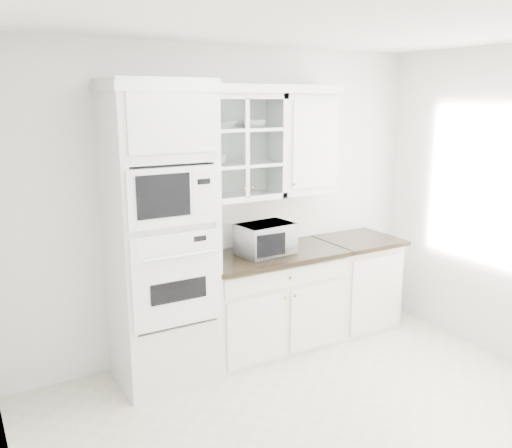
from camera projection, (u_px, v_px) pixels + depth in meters
ground at (346, 438)px, 3.68m from camera, size 4.00×3.50×0.01m
room_shell at (315, 171)px, 3.64m from camera, size 4.00×3.50×2.70m
oven_column at (161, 237)px, 4.23m from camera, size 0.76×0.68×2.40m
base_cabinet_run at (270, 300)px, 4.93m from camera, size 1.32×0.67×0.92m
extra_base_cabinet at (355, 282)px, 5.42m from camera, size 0.72×0.67×0.92m
upper_cabinet_glass at (238, 147)px, 4.61m from camera, size 0.80×0.33×0.90m
upper_cabinet_solid at (303, 144)px, 4.94m from camera, size 0.55×0.33×0.90m
crown_molding at (227, 88)px, 4.43m from camera, size 2.14×0.38×0.07m
countertop_microwave at (265, 238)px, 4.75m from camera, size 0.51×0.44×0.27m
bowl_a at (221, 125)px, 4.49m from camera, size 0.30×0.30×0.06m
bowl_b at (254, 124)px, 4.65m from camera, size 0.22×0.22×0.07m
cup_a at (219, 159)px, 4.56m from camera, size 0.13×0.13×0.09m
cup_b at (245, 158)px, 4.66m from camera, size 0.11×0.11×0.09m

